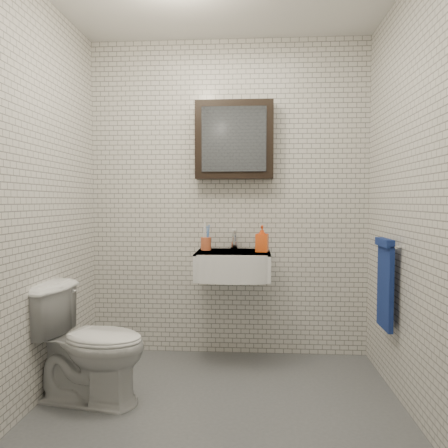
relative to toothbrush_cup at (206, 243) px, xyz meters
name	(u,v)px	position (x,y,z in m)	size (l,w,h in m)	color
ground	(219,410)	(0.16, -0.86, -0.90)	(2.20, 2.00, 0.01)	#52565B
room_shell	(218,159)	(0.16, -0.86, 0.56)	(2.22, 2.02, 2.51)	silver
washbasin	(233,265)	(0.21, -0.12, -0.15)	(0.55, 0.50, 0.20)	white
faucet	(234,241)	(0.21, 0.07, 0.01)	(0.06, 0.20, 0.15)	silver
mirror_cabinet	(234,140)	(0.21, 0.07, 0.80)	(0.60, 0.15, 0.60)	black
towel_rail	(385,280)	(1.21, -0.51, -0.18)	(0.09, 0.30, 0.58)	silver
toothbrush_cup	(206,243)	(0.00, 0.00, 0.00)	(0.09, 0.09, 0.22)	#CF5B33
soap_bottle	(262,239)	(0.43, -0.09, 0.04)	(0.09, 0.09, 0.20)	orange
toilet	(89,343)	(-0.64, -0.77, -0.54)	(0.40, 0.71, 0.72)	white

